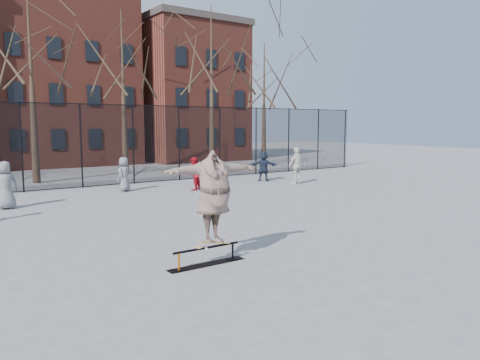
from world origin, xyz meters
TOP-DOWN VIEW (x-y plane):
  - ground at (0.00, 0.00)m, footprint 100.00×100.00m
  - skate_rail at (-3.01, -0.91)m, footprint 1.83×0.28m
  - skateboard at (-2.82, -0.91)m, footprint 0.78×0.18m
  - skater at (-2.82, -0.91)m, footprint 2.40×0.69m
  - bystander_grey at (-5.34, 8.96)m, footprint 0.88×0.60m
  - bystander_red at (2.52, 9.23)m, footprint 0.94×0.89m
  - bystander_white at (7.80, 8.06)m, footprint 1.12×0.51m
  - bystander_navy at (7.26, 10.07)m, footprint 1.42×1.35m
  - bystander_extra at (-0.25, 10.68)m, footprint 0.91×0.84m
  - fence at (-0.01, 13.00)m, footprint 34.03×0.07m
  - tree_row at (-0.25, 17.15)m, footprint 33.66×7.46m
  - rowhouses at (0.72, 26.00)m, footprint 29.00×7.00m

SIDE VIEW (x-z plane):
  - ground at x=0.00m, z-range 0.00..0.00m
  - skate_rail at x=-3.01m, z-range -0.04..0.36m
  - skateboard at x=-2.82m, z-range 0.40..0.49m
  - bystander_red at x=2.52m, z-range 0.00..1.53m
  - bystander_extra at x=-0.25m, z-range 0.00..1.55m
  - bystander_navy at x=7.26m, z-range 0.00..1.60m
  - bystander_grey at x=-5.34m, z-range 0.00..1.73m
  - bystander_white at x=7.80m, z-range 0.00..1.87m
  - skater at x=-2.82m, z-range 0.49..2.44m
  - fence at x=-0.01m, z-range 0.05..4.05m
  - rowhouses at x=0.72m, z-range -0.44..12.56m
  - tree_row at x=-0.25m, z-range 2.02..12.69m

